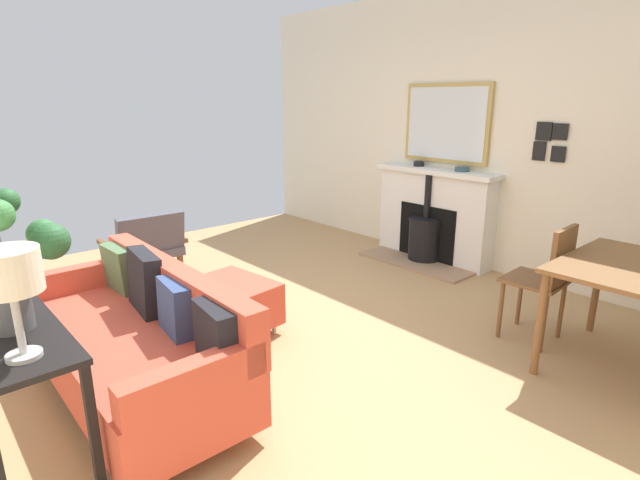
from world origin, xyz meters
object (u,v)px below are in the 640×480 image
at_px(mantel_bowl_far, 462,169).
at_px(dining_chair_near_fireplace, 547,274).
at_px(fireplace, 432,220).
at_px(armchair_accent, 146,245).
at_px(sofa, 138,338).
at_px(console_table, 0,328).
at_px(dining_table, 638,280).
at_px(table_lamp_far_end, 9,275).
at_px(mantel_bowl_near, 419,163).
at_px(ottoman, 225,305).

bearing_deg(mantel_bowl_far, dining_chair_near_fireplace, 53.58).
bearing_deg(mantel_bowl_far, fireplace, -80.92).
height_order(mantel_bowl_far, armchair_accent, mantel_bowl_far).
relative_size(fireplace, sofa, 0.76).
bearing_deg(fireplace, sofa, 5.94).
bearing_deg(armchair_accent, dining_chair_near_fireplace, 120.17).
xyz_separation_m(console_table, dining_table, (-3.14, 1.93, 0.01)).
distance_m(sofa, dining_chair_near_fireplace, 2.83).
relative_size(mantel_bowl_far, dining_chair_near_fireplace, 0.16).
height_order(dining_table, dining_chair_near_fireplace, dining_chair_near_fireplace).
xyz_separation_m(fireplace, armchair_accent, (2.74, -1.24, -0.02)).
distance_m(fireplace, console_table, 4.18).
height_order(table_lamp_far_end, dining_chair_near_fireplace, table_lamp_far_end).
distance_m(mantel_bowl_near, mantel_bowl_far, 0.55).
distance_m(console_table, dining_chair_near_fireplace, 3.43).
bearing_deg(armchair_accent, dining_table, 116.00).
bearing_deg(sofa, armchair_accent, -114.87).
bearing_deg(mantel_bowl_near, mantel_bowl_far, 90.00).
distance_m(armchair_accent, dining_table, 3.94).
distance_m(armchair_accent, table_lamp_far_end, 2.69).
xyz_separation_m(table_lamp_far_end, dining_table, (-3.14, 1.34, -0.44)).
bearing_deg(dining_chair_near_fireplace, mantel_bowl_near, -118.06).
xyz_separation_m(fireplace, table_lamp_far_end, (4.16, 0.95, 0.63)).
xyz_separation_m(mantel_bowl_far, ottoman, (2.75, -0.21, -0.80)).
xyz_separation_m(fireplace, console_table, (4.16, 0.36, 0.18)).
bearing_deg(armchair_accent, mantel_bowl_far, 151.14).
bearing_deg(dining_table, fireplace, -113.89).
xyz_separation_m(mantel_bowl_near, mantel_bowl_far, (0.00, 0.55, -0.01)).
xyz_separation_m(mantel_bowl_near, dining_table, (1.06, 2.55, -0.40)).
xyz_separation_m(fireplace, dining_table, (1.01, 2.29, 0.19)).
distance_m(armchair_accent, console_table, 2.15).
relative_size(fireplace, armchair_accent, 1.89).
bearing_deg(dining_chair_near_fireplace, console_table, -23.42).
xyz_separation_m(armchair_accent, dining_table, (-1.72, 3.53, 0.21)).
relative_size(ottoman, console_table, 0.46).
bearing_deg(armchair_accent, console_table, 48.49).
distance_m(armchair_accent, dining_chair_near_fireplace, 3.44).
bearing_deg(dining_chair_near_fireplace, fireplace, -120.37).
distance_m(sofa, ottoman, 0.83).
height_order(armchair_accent, dining_table, armchair_accent).
relative_size(mantel_bowl_far, armchair_accent, 0.19).
relative_size(mantel_bowl_near, armchair_accent, 0.16).
xyz_separation_m(mantel_bowl_near, console_table, (4.21, 0.62, -0.41)).
bearing_deg(dining_table, console_table, -31.50).
xyz_separation_m(sofa, armchair_accent, (-0.74, -1.60, 0.09)).
bearing_deg(console_table, sofa, -179.90).
xyz_separation_m(ottoman, dining_chair_near_fireplace, (-1.70, 1.65, 0.28)).
bearing_deg(dining_chair_near_fireplace, table_lamp_far_end, -13.88).
distance_m(fireplace, dining_table, 2.51).
xyz_separation_m(dining_table, dining_chair_near_fireplace, (-0.00, -0.56, -0.11)).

